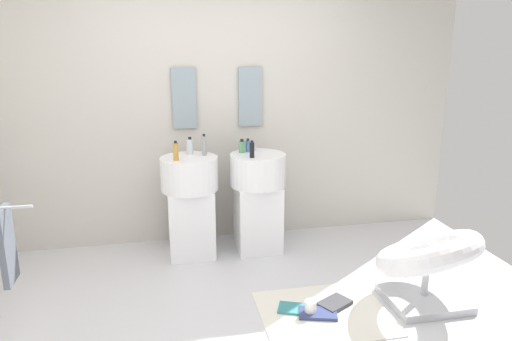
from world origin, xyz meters
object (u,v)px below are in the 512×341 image
Objects in this scene: magazine_navy at (318,313)px; soap_bottle_amber at (176,151)px; soap_bottle_clear at (190,146)px; soap_bottle_black at (252,150)px; magazine_charcoal at (335,304)px; magazine_teal at (293,309)px; pedestal_sink_left at (190,201)px; coffee_mug at (311,308)px; soap_bottle_green at (242,147)px; towel_rack at (2,249)px; pedestal_sink_right at (258,197)px; soap_bottle_grey at (204,145)px; lounge_chair at (428,259)px; soap_bottle_blue at (248,146)px.

magazine_navy is 1.59× the size of soap_bottle_amber.
soap_bottle_clear is 0.57m from soap_bottle_black.
magazine_teal is at bearing 149.28° from magazine_charcoal.
soap_bottle_clear is (0.02, 0.12, 0.48)m from pedestal_sink_left.
coffee_mug is at bearing -58.40° from pedestal_sink_left.
soap_bottle_green is (-0.30, 1.31, 0.95)m from magazine_navy.
towel_rack is at bearing -169.03° from magazine_navy.
magazine_teal is at bearing -63.61° from soap_bottle_clear.
magazine_teal is at bearing -54.00° from soap_bottle_amber.
soap_bottle_amber reaches higher than magazine_teal.
coffee_mug is at bearing -84.12° from pedestal_sink_right.
magazine_navy is (2.04, -0.18, -0.61)m from towel_rack.
pedestal_sink_right is at bearing 0.00° from pedestal_sink_left.
lounge_chair is at bearing -40.20° from soap_bottle_grey.
coffee_mug is at bearing 170.80° from magazine_charcoal.
towel_rack reaches higher than magazine_navy.
lounge_chair is at bearing -44.74° from soap_bottle_black.
soap_bottle_black is (0.40, -0.18, -0.02)m from soap_bottle_grey.
lounge_chair is 1.81m from soap_bottle_blue.
coffee_mug is (-0.89, -0.00, -0.29)m from lounge_chair.
soap_bottle_blue is at bearing 129.53° from lounge_chair.
towel_rack is 6.22× the size of soap_bottle_black.
soap_bottle_grey is (0.26, 0.14, 0.01)m from soap_bottle_amber.
soap_bottle_amber is 1.11× the size of soap_bottle_black.
lounge_chair is at bearing -3.17° from towel_rack.
magazine_charcoal is 1.53× the size of soap_bottle_black.
towel_rack is at bearing -140.00° from pedestal_sink_left.
soap_bottle_grey reaches higher than towel_rack.
pedestal_sink_right is at bearing 56.98° from soap_bottle_black.
pedestal_sink_left is at bearing 167.44° from soap_bottle_black.
soap_bottle_amber is at bearing 127.34° from coffee_mug.
soap_bottle_amber is (-1.75, 1.12, 0.64)m from lounge_chair.
towel_rack is at bearing -147.23° from soap_bottle_blue.
pedestal_sink_left and pedestal_sink_right have the same top height.
soap_bottle_green is at bearing 81.78° from magazine_charcoal.
soap_bottle_amber is at bearing -163.39° from soap_bottle_blue.
coffee_mug is at bearing -79.44° from soap_bottle_black.
soap_bottle_clear reaches higher than magazine_charcoal.
soap_bottle_black is at bearing -12.56° from pedestal_sink_left.
pedestal_sink_left reaches higher than towel_rack.
lounge_chair is 2.90m from towel_rack.
magazine_navy is at bearing -57.04° from pedestal_sink_left.
magazine_charcoal is 0.32m from magazine_teal.
soap_bottle_amber is at bearing 177.06° from soap_bottle_black.
pedestal_sink_right is 3.78× the size of magazine_navy.
magazine_teal is 1.25× the size of soap_bottle_amber.
magazine_teal is 1.40m from soap_bottle_black.
pedestal_sink_left is at bearing 40.00° from towel_rack.
soap_bottle_clear is 0.14m from soap_bottle_grey.
magazine_navy is at bearing -77.08° from soap_bottle_black.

